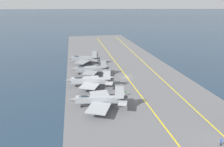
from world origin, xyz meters
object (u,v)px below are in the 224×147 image
object	(u,v)px
parked_jet_second	(91,81)
parked_jet_fourth	(84,59)
parked_jet_nearest	(99,99)
crew_blue_vest	(221,142)
parked_jet_third	(91,69)
crew_green_vest	(126,93)

from	to	relation	value
parked_jet_second	parked_jet_fourth	distance (m)	28.60
parked_jet_second	parked_jet_fourth	world-z (taller)	parked_jet_fourth
parked_jet_nearest	parked_jet_second	xyz separation A→B (m)	(14.52, 1.06, -0.09)
parked_jet_nearest	crew_blue_vest	bearing A→B (deg)	-132.86
parked_jet_third	parked_jet_fourth	bearing A→B (deg)	5.22
parked_jet_second	crew_blue_vest	size ratio (longest dim) A/B	9.45
parked_jet_third	crew_green_vest	distance (m)	22.99
parked_jet_second	crew_blue_vest	world-z (taller)	parked_jet_second
parked_jet_fourth	crew_blue_vest	size ratio (longest dim) A/B	8.86
parked_jet_third	parked_jet_nearest	bearing A→B (deg)	179.74
crew_blue_vest	parked_jet_second	bearing A→B (deg)	33.23
parked_jet_second	parked_jet_nearest	bearing A→B (deg)	-175.83
parked_jet_third	crew_green_vest	size ratio (longest dim) A/B	9.38
parked_jet_nearest	parked_jet_fourth	bearing A→B (deg)	1.78
parked_jet_second	parked_jet_third	bearing A→B (deg)	-5.36
crew_blue_vest	parked_jet_fourth	bearing A→B (deg)	19.95
parked_jet_third	crew_blue_vest	world-z (taller)	parked_jet_third
crew_green_vest	parked_jet_nearest	bearing A→B (deg)	123.70
parked_jet_second	parked_jet_fourth	xyz separation A→B (m)	(28.60, 0.28, 0.02)
parked_jet_nearest	crew_blue_vest	xyz separation A→B (m)	(-20.02, -21.58, -1.43)
crew_green_vest	parked_jet_second	bearing A→B (deg)	48.96
parked_jet_fourth	crew_green_vest	xyz separation A→B (m)	(-37.22, -10.19, -1.41)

